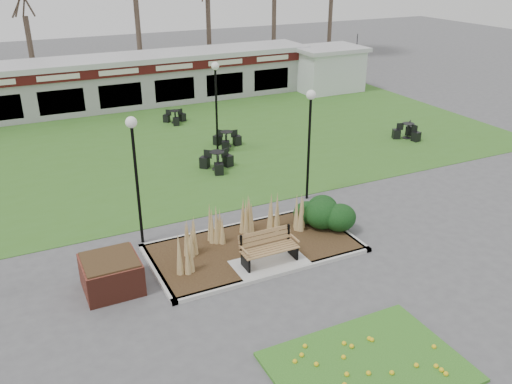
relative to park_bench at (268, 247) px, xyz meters
name	(u,v)px	position (x,y,z in m)	size (l,w,h in m)	color
ground	(272,268)	(0.00, -0.25, -0.59)	(100.00, 100.00, 0.00)	#515154
lawn	(155,146)	(0.00, 11.75, -0.58)	(34.00, 16.00, 0.02)	#396B22
flower_bed	(368,366)	(0.00, -4.85, -0.52)	(4.20, 3.00, 0.16)	#2A5F1B
planting_bed	(288,229)	(1.27, 1.10, -0.22)	(6.75, 3.40, 1.27)	#321E14
park_bench	(268,247)	(0.00, 0.00, 0.00)	(1.70, 0.66, 0.93)	#976A44
brick_planter	(111,274)	(-4.40, 0.75, -0.11)	(1.50, 1.50, 0.95)	brown
food_pavilion	(114,82)	(0.00, 19.71, 0.89)	(24.60, 3.40, 2.90)	#99999C
service_hut	(328,68)	(13.50, 17.75, 0.86)	(4.40, 3.40, 2.83)	silver
lamp_post_near_right	(310,121)	(3.44, 3.52, 2.40)	(0.34, 0.34, 4.11)	black
lamp_post_mid_left	(134,153)	(-2.97, 2.95, 2.42)	(0.34, 0.34, 4.12)	black
lamp_post_mid_right	(216,88)	(2.23, 9.34, 2.46)	(0.35, 0.35, 4.19)	black
bistro_set_a	(217,163)	(1.53, 7.68, -0.31)	(1.43, 1.44, 0.79)	black
bistro_set_b	(175,119)	(2.07, 14.96, -0.34)	(1.24, 1.20, 0.67)	black
bistro_set_c	(227,142)	(3.04, 10.18, -0.32)	(1.21, 1.39, 0.74)	black
bistro_set_d	(407,133)	(11.52, 7.44, -0.32)	(1.40, 1.32, 0.75)	black
patio_umbrella	(355,64)	(15.68, 17.75, 0.93)	(2.51, 2.53, 2.39)	black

